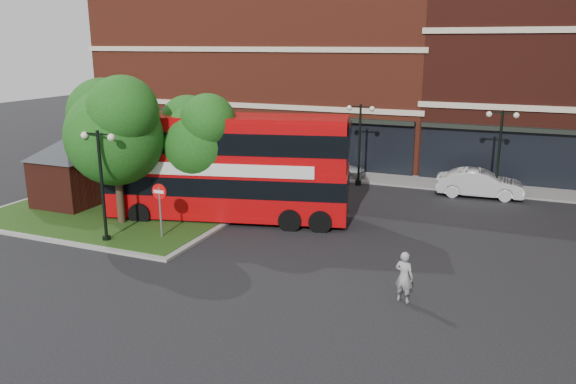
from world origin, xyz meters
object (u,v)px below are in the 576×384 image
at_px(car_white, 480,183).
at_px(woman, 404,277).
at_px(bus, 226,161).
at_px(car_silver, 338,168).

bearing_deg(car_white, woman, 170.75).
bearing_deg(bus, car_silver, 63.27).
bearing_deg(woman, car_white, -80.44).
distance_m(car_silver, car_white, 9.07).
bearing_deg(car_white, car_silver, 76.37).
xyz_separation_m(bus, woman, (9.98, -5.94, -2.09)).
relative_size(woman, car_white, 0.38).
bearing_deg(car_silver, woman, -155.02).
bearing_deg(woman, car_silver, -50.76).
xyz_separation_m(woman, car_white, (1.36, 15.12, -0.11)).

